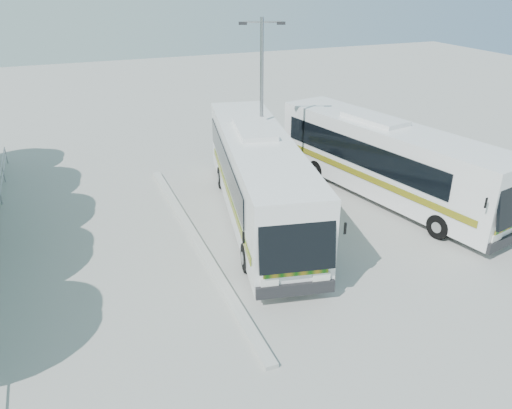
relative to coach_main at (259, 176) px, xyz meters
name	(u,v)px	position (x,y,z in m)	size (l,w,h in m)	color
ground	(265,253)	(-0.96, -3.02, -2.05)	(100.00, 100.00, 0.00)	gray
kerb_divider	(196,239)	(-3.26, -1.02, -1.98)	(0.40, 16.00, 0.15)	#B2B2AD
coach_main	(259,176)	(0.00, 0.00, 0.00)	(5.35, 13.76, 3.75)	silver
coach_adjacent	(388,159)	(6.60, -0.26, -0.05)	(5.33, 13.42, 3.65)	silver
lamppost	(262,102)	(1.16, 2.52, 2.58)	(1.99, 0.87, 8.40)	gray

